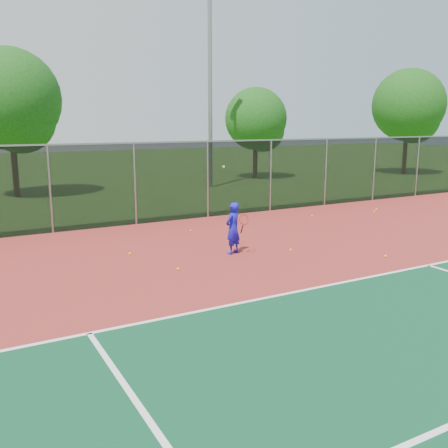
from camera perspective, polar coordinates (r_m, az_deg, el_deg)
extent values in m
cube|color=maroon|center=(12.29, 20.01, -6.97)|extent=(30.00, 20.00, 0.02)
cube|color=white|center=(14.38, 22.32, -4.38)|extent=(22.00, 0.10, 0.00)
cube|color=black|center=(19.82, -1.90, 5.09)|extent=(30.00, 0.04, 3.00)
cube|color=gray|center=(19.71, -1.93, 9.43)|extent=(30.00, 0.06, 0.06)
imported|color=#1814C3|center=(14.34, 1.03, -0.48)|extent=(0.65, 0.55, 1.50)
cylinder|color=black|center=(14.20, 2.06, -0.60)|extent=(0.03, 0.15, 0.27)
torus|color=#A51414|center=(14.06, 2.27, 0.51)|extent=(0.30, 0.13, 0.29)
sphere|color=yellow|center=(14.04, -0.04, 6.56)|extent=(0.07, 0.07, 0.07)
sphere|color=yellow|center=(12.96, -5.27, -5.13)|extent=(0.07, 0.07, 0.07)
sphere|color=yellow|center=(14.89, 7.63, -2.96)|extent=(0.07, 0.07, 0.07)
sphere|color=yellow|center=(20.33, 10.03, 0.91)|extent=(0.07, 0.07, 0.07)
sphere|color=yellow|center=(22.57, 17.01, 1.64)|extent=(0.07, 0.07, 0.07)
sphere|color=yellow|center=(14.82, 17.98, -3.51)|extent=(0.07, 0.07, 0.07)
sphere|color=yellow|center=(17.37, -3.84, -0.77)|extent=(0.07, 0.07, 0.07)
sphere|color=yellow|center=(21.97, 16.80, 1.39)|extent=(0.07, 0.07, 0.07)
sphere|color=yellow|center=(14.60, -10.70, -3.35)|extent=(0.07, 0.07, 0.07)
cylinder|color=gray|center=(29.10, -1.60, 14.86)|extent=(0.24, 0.24, 10.81)
cylinder|color=#351F13|center=(27.44, -22.77, 5.80)|extent=(0.30, 0.30, 2.82)
sphere|color=#144612|center=(27.35, -23.35, 12.98)|extent=(5.01, 5.01, 5.01)
sphere|color=#144612|center=(27.08, -22.26, 11.09)|extent=(3.45, 3.45, 3.45)
cylinder|color=#351F13|center=(33.71, 3.59, 7.16)|extent=(0.30, 0.30, 2.29)
sphere|color=#144612|center=(33.61, 3.65, 11.92)|extent=(4.08, 4.08, 4.08)
sphere|color=#144612|center=(33.58, 4.50, 10.61)|extent=(2.80, 2.80, 2.80)
cylinder|color=#351F13|center=(38.60, 19.95, 7.47)|extent=(0.30, 0.30, 2.85)
sphere|color=#144612|center=(38.55, 20.32, 12.64)|extent=(5.07, 5.07, 5.07)
sphere|color=#144612|center=(38.64, 20.96, 11.18)|extent=(3.49, 3.49, 3.49)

